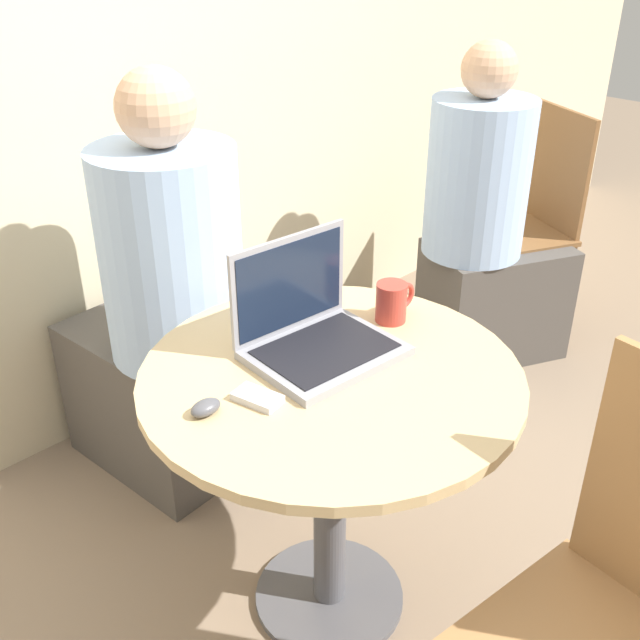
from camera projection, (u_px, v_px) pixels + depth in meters
ground_plane at (329, 598)px, 1.94m from camera, size 12.00×12.00×0.00m
back_wall at (35, 23)px, 2.00m from camera, size 7.00×0.05×2.60m
round_table at (331, 428)px, 1.68m from camera, size 0.83×0.83×0.70m
laptop at (313, 330)px, 1.65m from camera, size 0.33×0.28×0.25m
cell_phone at (257, 398)px, 1.50m from camera, size 0.08×0.11×0.02m
computer_mouse at (206, 408)px, 1.46m from camera, size 0.07×0.04×0.03m
coffee_cup at (393, 302)px, 1.78m from camera, size 0.12×0.07×0.10m
chair_empty at (622, 632)px, 1.28m from camera, size 0.45×0.45×0.95m
person_seated at (165, 324)px, 2.16m from camera, size 0.41×0.61×1.24m
chair_background at (523, 224)px, 2.95m from camera, size 0.53×0.53×0.91m
person_background at (486, 237)px, 2.78m from camera, size 0.61×0.53×1.20m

